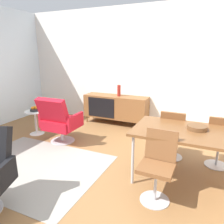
% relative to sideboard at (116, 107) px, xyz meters
% --- Properties ---
extents(ground_plane, '(8.32, 8.32, 0.00)m').
position_rel_sideboard_xyz_m(ground_plane, '(0.57, -2.30, -0.44)').
color(ground_plane, olive).
extents(wall_back, '(6.80, 0.12, 2.80)m').
position_rel_sideboard_xyz_m(wall_back, '(0.57, 0.30, 0.96)').
color(wall_back, white).
rests_on(wall_back, ground_plane).
extents(sideboard, '(1.60, 0.45, 0.72)m').
position_rel_sideboard_xyz_m(sideboard, '(0.00, 0.00, 0.00)').
color(sideboard, brown).
rests_on(sideboard, ground_plane).
extents(vase_cobalt, '(0.08, 0.08, 0.27)m').
position_rel_sideboard_xyz_m(vase_cobalt, '(0.08, 0.00, 0.42)').
color(vase_cobalt, maroon).
rests_on(vase_cobalt, sideboard).
extents(dining_table, '(1.60, 0.90, 0.74)m').
position_rel_sideboard_xyz_m(dining_table, '(1.95, -1.88, 0.26)').
color(dining_table, brown).
rests_on(dining_table, ground_plane).
extents(wooden_bowl_on_table, '(0.26, 0.26, 0.06)m').
position_rel_sideboard_xyz_m(wooden_bowl_on_table, '(1.97, -1.80, 0.33)').
color(wooden_bowl_on_table, brown).
rests_on(wooden_bowl_on_table, dining_table).
extents(dining_chair_front_left, '(0.41, 0.43, 0.86)m').
position_rel_sideboard_xyz_m(dining_chair_front_left, '(1.60, -2.44, 0.03)').
color(dining_chair_front_left, brown).
rests_on(dining_chair_front_left, ground_plane).
extents(dining_chair_back_left, '(0.40, 0.43, 0.86)m').
position_rel_sideboard_xyz_m(dining_chair_back_left, '(1.60, -1.32, 0.03)').
color(dining_chair_back_left, brown).
rests_on(dining_chair_back_left, ground_plane).
extents(dining_chair_back_right, '(0.40, 0.43, 0.86)m').
position_rel_sideboard_xyz_m(dining_chair_back_right, '(2.30, -1.32, 0.03)').
color(dining_chair_back_right, brown).
rests_on(dining_chair_back_right, ground_plane).
extents(lounge_chair_red, '(0.73, 0.66, 0.95)m').
position_rel_sideboard_xyz_m(lounge_chair_red, '(-0.54, -1.53, 0.03)').
color(lounge_chair_red, red).
rests_on(lounge_chair_red, ground_plane).
extents(side_table_round, '(0.44, 0.44, 0.52)m').
position_rel_sideboard_xyz_m(side_table_round, '(-1.33, -1.35, -0.12)').
color(side_table_round, white).
rests_on(side_table_round, ground_plane).
extents(fruit_bowl, '(0.20, 0.20, 0.11)m').
position_rel_sideboard_xyz_m(fruit_bowl, '(-1.33, -1.35, 0.12)').
color(fruit_bowl, '#262628').
rests_on(fruit_bowl, side_table_round).
extents(area_rug, '(2.20, 1.70, 0.01)m').
position_rel_sideboard_xyz_m(area_rug, '(-0.35, -2.49, -0.44)').
color(area_rug, gray).
rests_on(area_rug, ground_plane).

